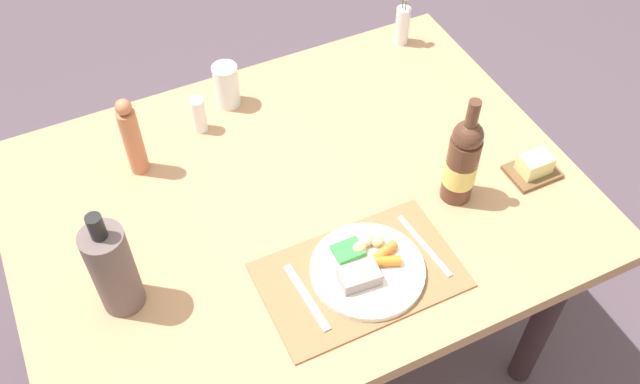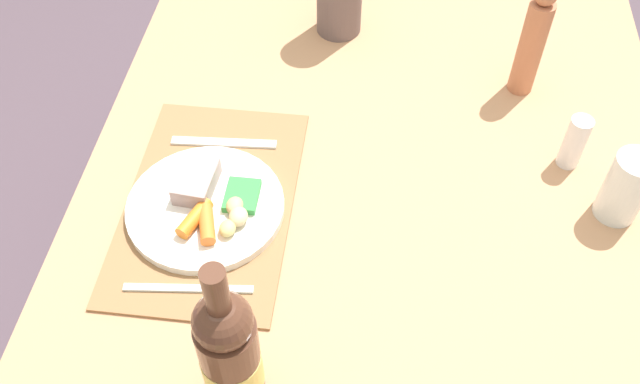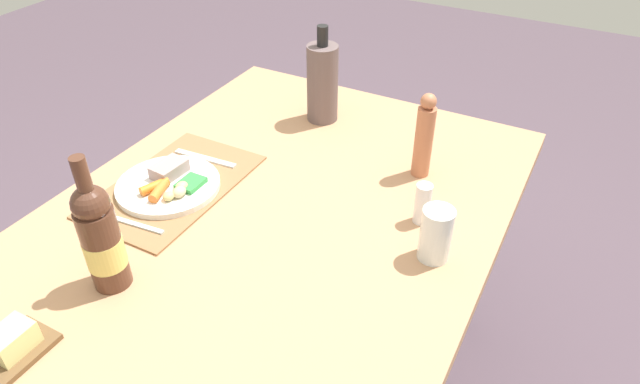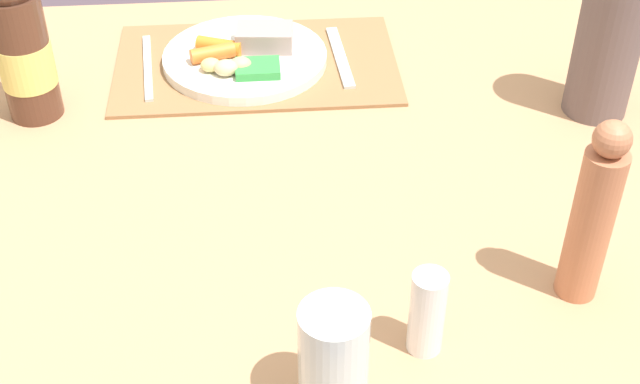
# 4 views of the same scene
# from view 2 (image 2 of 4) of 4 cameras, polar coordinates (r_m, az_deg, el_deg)

# --- Properties ---
(dining_table) EXTENTS (1.42, 1.06, 0.76)m
(dining_table) POSITION_cam_2_polar(r_m,az_deg,el_deg) (1.28, 4.42, -3.52)
(dining_table) COLOR tan
(dining_table) RESTS_ON ground_plane
(placemat) EXTENTS (0.46, 0.29, 0.01)m
(placemat) POSITION_cam_2_polar(r_m,az_deg,el_deg) (1.22, -8.98, -0.88)
(placemat) COLOR #926741
(placemat) RESTS_ON dining_table
(dinner_plate) EXTENTS (0.27, 0.27, 0.05)m
(dinner_plate) POSITION_cam_2_polar(r_m,az_deg,el_deg) (1.20, -9.24, -1.02)
(dinner_plate) COLOR white
(dinner_plate) RESTS_ON placemat
(fork) EXTENTS (0.03, 0.20, 0.00)m
(fork) POSITION_cam_2_polar(r_m,az_deg,el_deg) (1.30, -7.85, 4.02)
(fork) COLOR silver
(fork) RESTS_ON placemat
(knife) EXTENTS (0.03, 0.20, 0.00)m
(knife) POSITION_cam_2_polar(r_m,az_deg,el_deg) (1.12, -10.70, -7.74)
(knife) COLOR silver
(knife) RESTS_ON placemat
(pepper_mill) EXTENTS (0.05, 0.05, 0.24)m
(pepper_mill) POSITION_cam_2_polar(r_m,az_deg,el_deg) (1.40, 16.96, 11.66)
(pepper_mill) COLOR #B76E4C
(pepper_mill) RESTS_ON dining_table
(salt_shaker) EXTENTS (0.04, 0.04, 0.11)m
(salt_shaker) POSITION_cam_2_polar(r_m,az_deg,el_deg) (1.31, 20.06, 3.84)
(salt_shaker) COLOR white
(salt_shaker) RESTS_ON dining_table
(water_tumbler) EXTENTS (0.07, 0.07, 0.13)m
(water_tumbler) POSITION_cam_2_polar(r_m,az_deg,el_deg) (1.26, 23.59, 0.10)
(water_tumbler) COLOR silver
(water_tumbler) RESTS_ON dining_table
(wine_bottle) EXTENTS (0.08, 0.08, 0.32)m
(wine_bottle) POSITION_cam_2_polar(r_m,az_deg,el_deg) (0.92, -7.36, -13.06)
(wine_bottle) COLOR #513022
(wine_bottle) RESTS_ON dining_table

